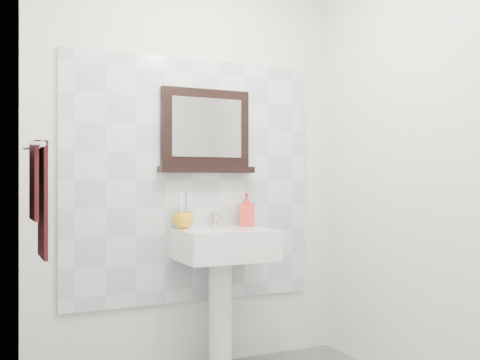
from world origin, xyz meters
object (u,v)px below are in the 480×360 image
toothbrush_cup (183,221)px  hand_towel (39,190)px  pedestal_sink (223,260)px  framed_mirror (206,133)px  soap_dispenser (247,210)px

toothbrush_cup → hand_towel: bearing=-157.5°
pedestal_sink → hand_towel: 1.17m
pedestal_sink → framed_mirror: framed_mirror is taller
pedestal_sink → soap_dispenser: bearing=30.6°
toothbrush_cup → soap_dispenser: bearing=2.0°
framed_mirror → hand_towel: (-1.02, -0.43, -0.34)m
pedestal_sink → hand_towel: (-1.06, -0.24, 0.42)m
framed_mirror → hand_towel: 1.16m
soap_dispenser → framed_mirror: 0.54m
toothbrush_cup → hand_towel: size_ratio=0.22×
framed_mirror → hand_towel: size_ratio=1.11×
soap_dispenser → hand_towel: size_ratio=0.38×
framed_mirror → hand_towel: framed_mirror is taller
soap_dispenser → hand_towel: bearing=-140.1°
pedestal_sink → soap_dispenser: (0.22, 0.13, 0.29)m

